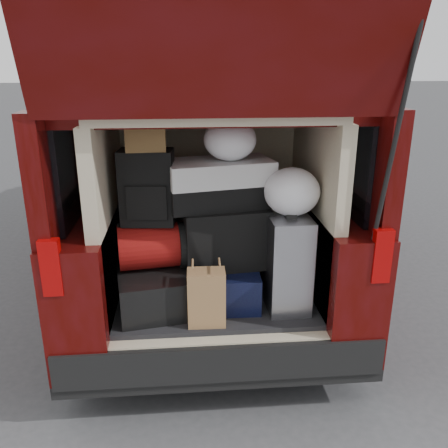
{
  "coord_description": "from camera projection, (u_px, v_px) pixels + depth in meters",
  "views": [
    {
      "loc": [
        -0.18,
        -2.58,
        2.02
      ],
      "look_at": [
        0.06,
        0.2,
        1.04
      ],
      "focal_mm": 38.0,
      "sensor_mm": 36.0,
      "label": 1
    }
  ],
  "objects": [
    {
      "name": "load_floor",
      "position": [
        214.0,
        324.0,
        3.28
      ],
      "size": [
        1.24,
        1.05,
        0.55
      ],
      "primitive_type": "cube",
      "color": "black",
      "rests_on": "ground"
    },
    {
      "name": "red_duffel",
      "position": [
        154.0,
        245.0,
        2.89
      ],
      "size": [
        0.46,
        0.33,
        0.28
      ],
      "primitive_type": "cube",
      "rotation": [
        0.0,
        0.0,
        0.14
      ],
      "color": "maroon",
      "rests_on": "black_hardshell"
    },
    {
      "name": "black_hardshell",
      "position": [
        155.0,
        284.0,
        2.97
      ],
      "size": [
        0.54,
        0.68,
        0.25
      ],
      "primitive_type": "cube",
      "rotation": [
        0.0,
        0.0,
        0.16
      ],
      "color": "black",
      "rests_on": "load_floor"
    },
    {
      "name": "plastic_bag_center",
      "position": [
        230.0,
        140.0,
        2.78
      ],
      "size": [
        0.35,
        0.33,
        0.25
      ],
      "primitive_type": "ellipsoid",
      "rotation": [
        0.0,
        0.0,
        0.14
      ],
      "color": "white",
      "rests_on": "twotone_duffel"
    },
    {
      "name": "twotone_duffel",
      "position": [
        219.0,
        183.0,
        2.88
      ],
      "size": [
        0.69,
        0.45,
        0.28
      ],
      "primitive_type": "cube",
      "rotation": [
        0.0,
        0.0,
        0.2
      ],
      "color": "silver",
      "rests_on": "black_soft_case"
    },
    {
      "name": "ground",
      "position": [
        217.0,
        383.0,
        3.11
      ],
      "size": [
        80.0,
        80.0,
        0.0
      ],
      "primitive_type": "plane",
      "color": "#363639",
      "rests_on": "ground"
    },
    {
      "name": "plastic_bag_right",
      "position": [
        292.0,
        192.0,
        2.76
      ],
      "size": [
        0.34,
        0.32,
        0.28
      ],
      "primitive_type": "ellipsoid",
      "rotation": [
        0.0,
        0.0,
        0.03
      ],
      "color": "white",
      "rests_on": "silver_roller"
    },
    {
      "name": "navy_hardshell",
      "position": [
        223.0,
        281.0,
        3.03
      ],
      "size": [
        0.44,
        0.54,
        0.23
      ],
      "primitive_type": "cube",
      "rotation": [
        0.0,
        0.0,
        -0.02
      ],
      "color": "black",
      "rests_on": "load_floor"
    },
    {
      "name": "grocery_sack_lower",
      "position": [
        146.0,
        132.0,
        2.69
      ],
      "size": [
        0.23,
        0.19,
        0.2
      ],
      "primitive_type": "cube",
      "rotation": [
        0.0,
        0.0,
        0.02
      ],
      "color": "olive",
      "rests_on": "backpack"
    },
    {
      "name": "backpack",
      "position": [
        147.0,
        187.0,
        2.8
      ],
      "size": [
        0.33,
        0.22,
        0.45
      ],
      "primitive_type": "cube",
      "rotation": [
        0.0,
        0.0,
        -0.09
      ],
      "color": "black",
      "rests_on": "red_duffel"
    },
    {
      "name": "kraft_bag",
      "position": [
        206.0,
        298.0,
        2.72
      ],
      "size": [
        0.22,
        0.14,
        0.33
      ],
      "primitive_type": "cube",
      "rotation": [
        0.0,
        0.0,
        -0.03
      ],
      "color": "#976744",
      "rests_on": "load_floor"
    },
    {
      "name": "minivan",
      "position": [
        203.0,
        180.0,
        4.55
      ],
      "size": [
        1.9,
        5.35,
        2.77
      ],
      "color": "black",
      "rests_on": "ground"
    },
    {
      "name": "silver_roller",
      "position": [
        286.0,
        261.0,
        2.9
      ],
      "size": [
        0.25,
        0.4,
        0.59
      ],
      "primitive_type": "cube",
      "rotation": [
        0.0,
        0.0,
        0.02
      ],
      "color": "white",
      "rests_on": "load_floor"
    },
    {
      "name": "black_soft_case",
      "position": [
        226.0,
        236.0,
        2.95
      ],
      "size": [
        0.55,
        0.37,
        0.37
      ],
      "primitive_type": "cube",
      "rotation": [
        0.0,
        0.0,
        0.12
      ],
      "color": "black",
      "rests_on": "navy_hardshell"
    }
  ]
}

